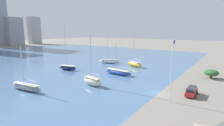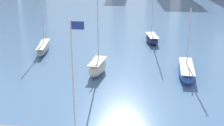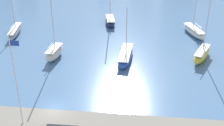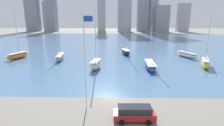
{
  "view_description": "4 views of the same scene",
  "coord_description": "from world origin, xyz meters",
  "px_view_note": "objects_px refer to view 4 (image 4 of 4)",
  "views": [
    {
      "loc": [
        -37.86,
        -13.14,
        14.33
      ],
      "look_at": [
        2.75,
        15.23,
        5.12
      ],
      "focal_mm": 28.0,
      "sensor_mm": 36.0,
      "label": 1
    },
    {
      "loc": [
        2.8,
        -28.84,
        17.68
      ],
      "look_at": [
        -1.65,
        11.75,
        3.59
      ],
      "focal_mm": 50.0,
      "sensor_mm": 36.0,
      "label": 2
    },
    {
      "loc": [
        12.53,
        -36.54,
        27.44
      ],
      "look_at": [
        7.63,
        9.05,
        3.48
      ],
      "focal_mm": 50.0,
      "sensor_mm": 36.0,
      "label": 3
    },
    {
      "loc": [
        0.48,
        -25.6,
        11.92
      ],
      "look_at": [
        -0.33,
        16.41,
        1.65
      ],
      "focal_mm": 28.0,
      "sensor_mm": 36.0,
      "label": 4
    }
  ],
  "objects_px": {
    "sailboat_cream": "(96,64)",
    "sailboat_gray": "(60,57)",
    "sailboat_yellow": "(205,63)",
    "sailboat_navy": "(126,52)",
    "flag_pole": "(85,61)",
    "sailboat_white": "(187,55)",
    "sailboat_blue": "(150,65)",
    "sailboat_orange": "(18,55)",
    "parked_suv_red": "(134,113)"
  },
  "relations": [
    {
      "from": "sailboat_cream",
      "to": "sailboat_gray",
      "type": "height_order",
      "value": "sailboat_cream"
    },
    {
      "from": "sailboat_yellow",
      "to": "sailboat_navy",
      "type": "bearing_deg",
      "value": 161.89
    },
    {
      "from": "flag_pole",
      "to": "sailboat_white",
      "type": "distance_m",
      "value": 45.02
    },
    {
      "from": "sailboat_cream",
      "to": "sailboat_blue",
      "type": "bearing_deg",
      "value": 11.45
    },
    {
      "from": "sailboat_orange",
      "to": "sailboat_white",
      "type": "relative_size",
      "value": 1.39
    },
    {
      "from": "sailboat_gray",
      "to": "parked_suv_red",
      "type": "relative_size",
      "value": 2.13
    },
    {
      "from": "sailboat_gray",
      "to": "parked_suv_red",
      "type": "xyz_separation_m",
      "value": [
        19.44,
        -33.53,
        0.1
      ]
    },
    {
      "from": "sailboat_orange",
      "to": "sailboat_white",
      "type": "bearing_deg",
      "value": 17.09
    },
    {
      "from": "sailboat_white",
      "to": "sailboat_navy",
      "type": "bearing_deg",
      "value": 146.53
    },
    {
      "from": "sailboat_orange",
      "to": "flag_pole",
      "type": "bearing_deg",
      "value": -35.53
    },
    {
      "from": "flag_pole",
      "to": "sailboat_gray",
      "type": "bearing_deg",
      "value": 113.29
    },
    {
      "from": "sailboat_blue",
      "to": "flag_pole",
      "type": "bearing_deg",
      "value": -118.04
    },
    {
      "from": "sailboat_navy",
      "to": "sailboat_yellow",
      "type": "xyz_separation_m",
      "value": [
        19.73,
        -17.23,
        0.13
      ]
    },
    {
      "from": "sailboat_gray",
      "to": "parked_suv_red",
      "type": "bearing_deg",
      "value": -67.83
    },
    {
      "from": "sailboat_blue",
      "to": "sailboat_orange",
      "type": "bearing_deg",
      "value": 167.45
    },
    {
      "from": "sailboat_orange",
      "to": "sailboat_gray",
      "type": "relative_size",
      "value": 1.49
    },
    {
      "from": "flag_pole",
      "to": "sailboat_yellow",
      "type": "bearing_deg",
      "value": 39.39
    },
    {
      "from": "sailboat_blue",
      "to": "parked_suv_red",
      "type": "distance_m",
      "value": 24.77
    },
    {
      "from": "sailboat_navy",
      "to": "sailboat_cream",
      "type": "height_order",
      "value": "sailboat_navy"
    },
    {
      "from": "sailboat_gray",
      "to": "sailboat_white",
      "type": "relative_size",
      "value": 0.94
    },
    {
      "from": "sailboat_blue",
      "to": "sailboat_orange",
      "type": "distance_m",
      "value": 41.79
    },
    {
      "from": "sailboat_cream",
      "to": "sailboat_orange",
      "type": "relative_size",
      "value": 0.94
    },
    {
      "from": "sailboat_blue",
      "to": "sailboat_white",
      "type": "bearing_deg",
      "value": 47.18
    },
    {
      "from": "flag_pole",
      "to": "sailboat_blue",
      "type": "xyz_separation_m",
      "value": [
        12.8,
        20.96,
        -5.95
      ]
    },
    {
      "from": "flag_pole",
      "to": "sailboat_cream",
      "type": "relative_size",
      "value": 0.84
    },
    {
      "from": "sailboat_navy",
      "to": "flag_pole",
      "type": "bearing_deg",
      "value": -111.66
    },
    {
      "from": "parked_suv_red",
      "to": "sailboat_navy",
      "type": "bearing_deg",
      "value": -2.6
    },
    {
      "from": "sailboat_orange",
      "to": "parked_suv_red",
      "type": "xyz_separation_m",
      "value": [
        33.65,
        -35.36,
        -0.02
      ]
    },
    {
      "from": "sailboat_cream",
      "to": "sailboat_navy",
      "type": "bearing_deg",
      "value": 73.78
    },
    {
      "from": "sailboat_yellow",
      "to": "sailboat_gray",
      "type": "bearing_deg",
      "value": -168.21
    },
    {
      "from": "flag_pole",
      "to": "sailboat_yellow",
      "type": "xyz_separation_m",
      "value": [
        27.45,
        22.54,
        -5.67
      ]
    },
    {
      "from": "sailboat_cream",
      "to": "sailboat_white",
      "type": "distance_m",
      "value": 32.29
    },
    {
      "from": "sailboat_gray",
      "to": "flag_pole",
      "type": "bearing_deg",
      "value": -74.65
    },
    {
      "from": "sailboat_orange",
      "to": "parked_suv_red",
      "type": "relative_size",
      "value": 3.18
    },
    {
      "from": "sailboat_navy",
      "to": "sailboat_cream",
      "type": "bearing_deg",
      "value": -124.5
    },
    {
      "from": "sailboat_cream",
      "to": "sailboat_white",
      "type": "height_order",
      "value": "sailboat_cream"
    },
    {
      "from": "parked_suv_red",
      "to": "sailboat_blue",
      "type": "bearing_deg",
      "value": -15.96
    },
    {
      "from": "sailboat_gray",
      "to": "sailboat_navy",
      "type": "bearing_deg",
      "value": 15.77
    },
    {
      "from": "sailboat_navy",
      "to": "sailboat_blue",
      "type": "xyz_separation_m",
      "value": [
        5.09,
        -18.8,
        -0.15
      ]
    },
    {
      "from": "sailboat_blue",
      "to": "sailboat_orange",
      "type": "relative_size",
      "value": 0.65
    },
    {
      "from": "flag_pole",
      "to": "sailboat_gray",
      "type": "distance_m",
      "value": 33.83
    },
    {
      "from": "sailboat_yellow",
      "to": "sailboat_orange",
      "type": "distance_m",
      "value": 55.71
    },
    {
      "from": "sailboat_cream",
      "to": "parked_suv_red",
      "type": "xyz_separation_m",
      "value": [
        7.27,
        -22.97,
        -0.22
      ]
    },
    {
      "from": "parked_suv_red",
      "to": "flag_pole",
      "type": "bearing_deg",
      "value": 64.26
    },
    {
      "from": "sailboat_yellow",
      "to": "sailboat_white",
      "type": "bearing_deg",
      "value": 112.49
    },
    {
      "from": "sailboat_white",
      "to": "parked_suv_red",
      "type": "height_order",
      "value": "sailboat_white"
    },
    {
      "from": "flag_pole",
      "to": "sailboat_yellow",
      "type": "distance_m",
      "value": 35.96
    },
    {
      "from": "sailboat_white",
      "to": "parked_suv_red",
      "type": "bearing_deg",
      "value": -139.5
    },
    {
      "from": "sailboat_navy",
      "to": "sailboat_blue",
      "type": "relative_size",
      "value": 1.53
    },
    {
      "from": "sailboat_navy",
      "to": "sailboat_blue",
      "type": "height_order",
      "value": "sailboat_navy"
    }
  ]
}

